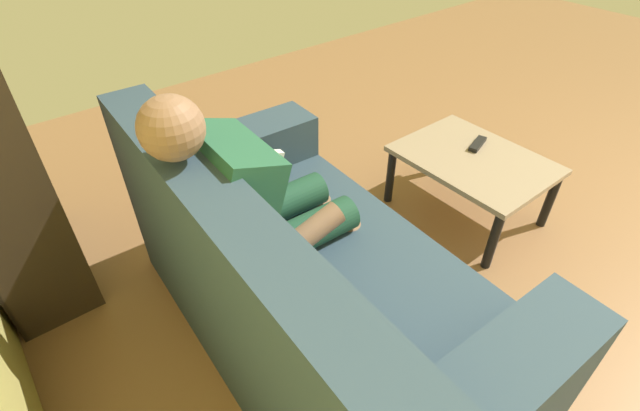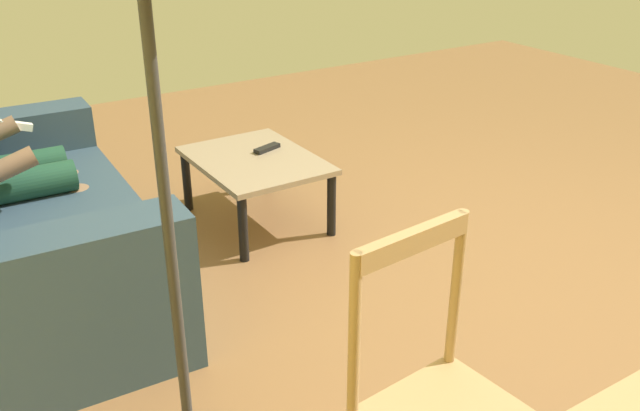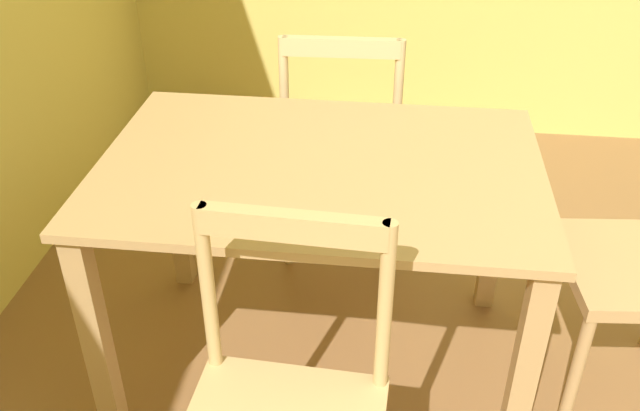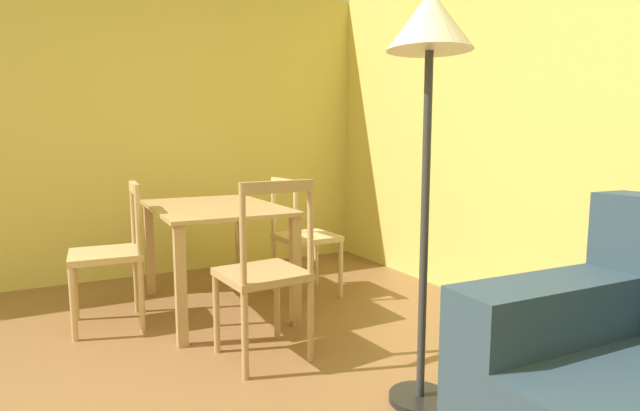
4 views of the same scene
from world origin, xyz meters
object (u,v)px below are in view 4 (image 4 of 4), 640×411
Objects in this scene: dining_table at (215,223)px; dining_chair_by_doorway at (110,254)px; dining_chair_facing_couch at (264,274)px; dining_chair_near_wall at (303,237)px; floor_lamp at (429,60)px.

dining_table is 1.31× the size of dining_chair_by_doorway.
dining_chair_facing_couch is 1.15m from dining_chair_by_doorway.
dining_table is at bearing -90.10° from dining_chair_near_wall.
floor_lamp reaches higher than dining_table.
dining_chair_near_wall is 1.99m from floor_lamp.
dining_table is at bearing 90.12° from dining_chair_by_doorway.
dining_chair_facing_couch reaches higher than dining_chair_by_doorway.
floor_lamp is (0.75, 0.45, 1.03)m from dining_chair_facing_couch.
floor_lamp is at bearing 15.27° from dining_table.
dining_chair_facing_couch is at bearing -36.06° from dining_chair_near_wall.
dining_chair_by_doorway is (0.00, -1.36, 0.01)m from dining_chair_near_wall.
dining_chair_facing_couch reaches higher than dining_chair_near_wall.
dining_chair_facing_couch is at bearing 36.32° from dining_chair_by_doorway.
floor_lamp reaches higher than dining_chair_by_doorway.
floor_lamp is at bearing 31.40° from dining_chair_facing_couch.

